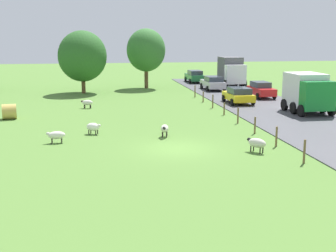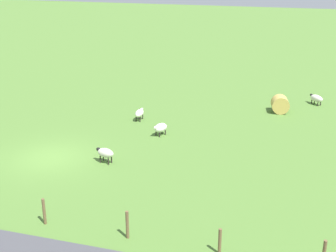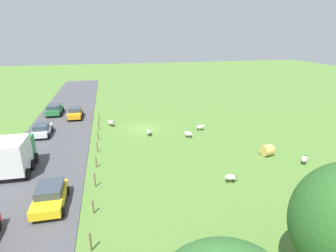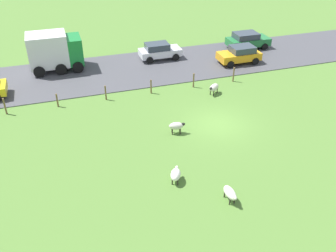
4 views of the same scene
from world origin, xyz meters
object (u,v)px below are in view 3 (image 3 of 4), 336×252
(sheep_5, at_px, (200,127))
(car_2, at_px, (75,113))
(sheep_0, at_px, (111,123))
(truck_0, at_px, (13,155))
(sheep_1, at_px, (304,159))
(car_1, at_px, (50,196))
(sheep_3, at_px, (188,134))
(car_4, at_px, (42,130))
(hay_bale_0, at_px, (267,150))
(sheep_4, at_px, (231,177))
(sheep_2, at_px, (149,132))
(car_3, at_px, (54,109))

(sheep_5, xyz_separation_m, car_2, (16.16, -8.85, 0.38))
(sheep_0, height_order, truck_0, truck_0)
(sheep_0, relative_size, sheep_1, 1.04)
(sheep_1, distance_m, car_1, 22.54)
(sheep_3, height_order, car_4, car_4)
(sheep_0, bearing_deg, sheep_3, 145.29)
(sheep_1, bearing_deg, sheep_3, -45.18)
(sheep_5, height_order, car_1, car_1)
(hay_bale_0, relative_size, truck_0, 0.26)
(sheep_0, distance_m, sheep_4, 19.35)
(sheep_2, relative_size, hay_bale_0, 0.94)
(sheep_3, bearing_deg, sheep_4, 92.67)
(sheep_4, bearing_deg, sheep_3, -87.33)
(sheep_2, height_order, car_3, car_3)
(sheep_0, bearing_deg, sheep_1, 139.66)
(car_4, bearing_deg, sheep_0, -166.69)
(hay_bale_0, relative_size, car_1, 0.28)
(car_2, height_order, car_4, car_2)
(sheep_3, distance_m, hay_bale_0, 9.15)
(hay_bale_0, xyz_separation_m, car_3, (23.59, -20.04, 0.30))
(sheep_1, relative_size, sheep_2, 1.04)
(truck_0, xyz_separation_m, car_3, (-0.29, -18.55, -0.91))
(car_2, bearing_deg, sheep_2, 135.33)
(sheep_1, height_order, car_4, car_4)
(sheep_2, height_order, hay_bale_0, hay_bale_0)
(sheep_2, relative_size, sheep_3, 1.02)
(sheep_4, bearing_deg, sheep_1, -168.10)
(car_1, xyz_separation_m, car_4, (3.56, -15.21, -0.01))
(hay_bale_0, relative_size, car_2, 0.30)
(sheep_4, distance_m, hay_bale_0, 7.22)
(sheep_2, height_order, car_1, car_1)
(sheep_3, bearing_deg, car_1, 39.00)
(car_4, bearing_deg, sheep_4, 139.63)
(sheep_1, xyz_separation_m, car_3, (26.09, -22.44, 0.41))
(sheep_3, distance_m, truck_0, 18.24)
(sheep_2, relative_size, car_1, 0.26)
(sheep_0, xyz_separation_m, sheep_1, (-17.82, 15.13, -0.06))
(sheep_2, bearing_deg, sheep_5, -175.60)
(sheep_4, xyz_separation_m, truck_0, (17.98, -5.67, 1.28))
(hay_bale_0, xyz_separation_m, car_1, (19.94, 4.42, 0.27))
(sheep_3, xyz_separation_m, car_3, (17.19, -13.49, 0.40))
(car_1, bearing_deg, truck_0, -56.39)
(sheep_0, relative_size, sheep_3, 1.11)
(sheep_3, xyz_separation_m, truck_0, (17.48, 5.06, 1.31))
(sheep_3, xyz_separation_m, car_2, (13.96, -10.96, 0.38))
(car_1, bearing_deg, hay_bale_0, -167.50)
(truck_0, bearing_deg, sheep_0, -127.30)
(sheep_0, relative_size, car_4, 0.31)
(sheep_0, bearing_deg, truck_0, 52.70)
(sheep_3, distance_m, car_3, 21.86)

